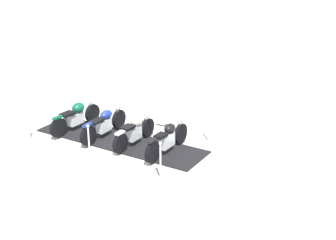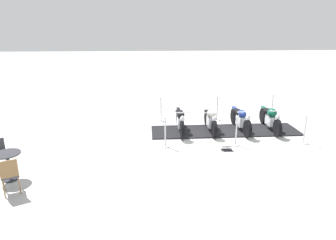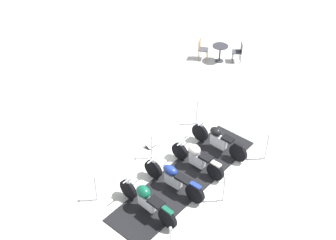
% 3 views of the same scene
% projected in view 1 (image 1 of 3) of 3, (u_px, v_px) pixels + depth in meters
% --- Properties ---
extents(ground_plane, '(80.00, 80.00, 0.00)m').
position_uv_depth(ground_plane, '(119.00, 141.00, 15.05)').
color(ground_plane, silver).
extents(display_platform, '(1.55, 5.77, 0.04)m').
position_uv_depth(display_platform, '(119.00, 141.00, 15.04)').
color(display_platform, black).
rests_on(display_platform, ground_plane).
extents(motorcycle_black, '(2.24, 0.70, 0.95)m').
position_uv_depth(motorcycle_black, '(168.00, 138.00, 14.04)').
color(motorcycle_black, black).
rests_on(motorcycle_black, display_platform).
extents(motorcycle_cream, '(2.06, 0.69, 0.90)m').
position_uv_depth(motorcycle_cream, '(135.00, 130.00, 14.61)').
color(motorcycle_cream, black).
rests_on(motorcycle_cream, display_platform).
extents(motorcycle_navy, '(2.28, 0.78, 0.95)m').
position_uv_depth(motorcycle_navy, '(105.00, 123.00, 15.18)').
color(motorcycle_navy, black).
rests_on(motorcycle_navy, display_platform).
extents(motorcycle_forest, '(2.26, 0.60, 0.95)m').
position_uv_depth(motorcycle_forest, '(77.00, 115.00, 15.75)').
color(motorcycle_forest, black).
rests_on(motorcycle_forest, display_platform).
extents(stanchion_right_mid, '(0.32, 0.32, 1.03)m').
position_uv_depth(stanchion_right_mid, '(145.00, 118.00, 16.08)').
color(stanchion_right_mid, silver).
rests_on(stanchion_right_mid, ground_plane).
extents(stanchion_right_rear, '(0.35, 0.35, 1.04)m').
position_uv_depth(stanchion_right_rear, '(89.00, 106.00, 17.27)').
color(stanchion_right_rear, silver).
rests_on(stanchion_right_rear, ground_plane).
extents(stanchion_left_front, '(0.31, 0.31, 1.09)m').
position_uv_depth(stanchion_left_front, '(161.00, 167.00, 12.58)').
color(stanchion_left_front, silver).
rests_on(stanchion_left_front, ground_plane).
extents(stanchion_left_rear, '(0.35, 0.35, 1.12)m').
position_uv_depth(stanchion_left_rear, '(29.00, 131.00, 14.94)').
color(stanchion_left_rear, silver).
rests_on(stanchion_left_rear, ground_plane).
extents(stanchion_left_mid, '(0.36, 0.36, 1.06)m').
position_uv_depth(stanchion_left_mid, '(89.00, 148.00, 13.78)').
color(stanchion_left_mid, silver).
rests_on(stanchion_left_mid, ground_plane).
extents(stanchion_right_front, '(0.30, 0.30, 1.06)m').
position_uv_depth(stanchion_right_front, '(209.00, 131.00, 14.89)').
color(stanchion_right_front, silver).
rests_on(stanchion_right_front, ground_plane).
extents(info_placard, '(0.21, 0.37, 0.20)m').
position_uv_depth(info_placard, '(162.00, 123.00, 16.32)').
color(info_placard, '#333338').
rests_on(info_placard, ground_plane).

